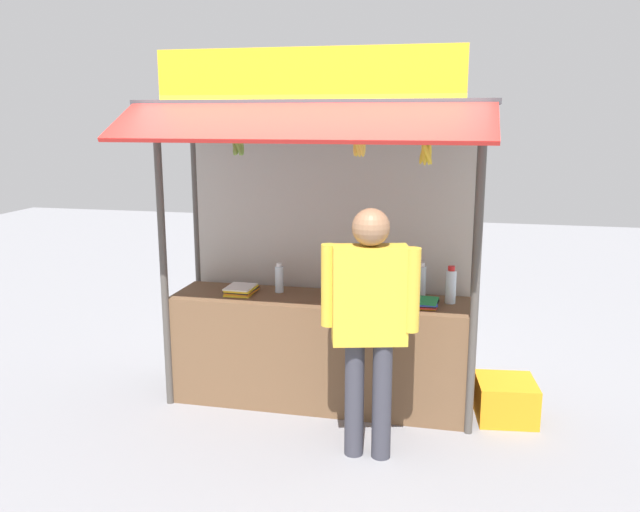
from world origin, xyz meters
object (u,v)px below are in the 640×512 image
at_px(water_bottle_center, 451,286).
at_px(magazine_stack_back_left, 426,303).
at_px(magazine_stack_mid_left, 241,290).
at_px(banana_bunch_rightmost, 426,152).
at_px(banana_bunch_inner_left, 360,145).
at_px(vendor_person, 369,311).
at_px(water_bottle_back_right, 421,280).
at_px(water_bottle_right, 279,279).
at_px(plastic_crate, 505,399).
at_px(banana_bunch_leftmost, 238,144).

height_order(water_bottle_center, magazine_stack_back_left, water_bottle_center).
relative_size(magazine_stack_mid_left, banana_bunch_rightmost, 0.90).
relative_size(banana_bunch_inner_left, vendor_person, 0.15).
bearing_deg(water_bottle_back_right, water_bottle_right, -173.48).
relative_size(magazine_stack_back_left, banana_bunch_rightmost, 0.80).
bearing_deg(plastic_crate, banana_bunch_inner_left, -159.77).
distance_m(water_bottle_center, water_bottle_right, 1.41).
bearing_deg(water_bottle_back_right, banana_bunch_inner_left, -123.51).
relative_size(magazine_stack_mid_left, vendor_person, 0.16).
bearing_deg(vendor_person, magazine_stack_mid_left, 132.14).
xyz_separation_m(magazine_stack_back_left, magazine_stack_mid_left, (-1.53, 0.05, 0.00)).
bearing_deg(magazine_stack_mid_left, water_bottle_center, 2.81).
bearing_deg(banana_bunch_leftmost, water_bottle_back_right, 25.78).
distance_m(water_bottle_right, banana_bunch_rightmost, 1.71).
distance_m(water_bottle_right, plastic_crate, 2.07).
xyz_separation_m(magazine_stack_mid_left, vendor_person, (1.19, -0.79, 0.13)).
xyz_separation_m(banana_bunch_inner_left, plastic_crate, (1.13, 0.42, -2.00)).
bearing_deg(vendor_person, water_bottle_right, 120.54).
bearing_deg(banana_bunch_inner_left, magazine_stack_back_left, 35.66).
relative_size(water_bottle_back_right, banana_bunch_leftmost, 1.05).
distance_m(water_bottle_center, magazine_stack_mid_left, 1.72).
bearing_deg(magazine_stack_mid_left, water_bottle_back_right, 9.24).
bearing_deg(water_bottle_center, plastic_crate, -8.11).
xyz_separation_m(water_bottle_back_right, banana_bunch_rightmost, (0.04, -0.64, 1.07)).
bearing_deg(magazine_stack_back_left, vendor_person, -114.40).
bearing_deg(water_bottle_center, water_bottle_right, 179.12).
bearing_deg(banana_bunch_leftmost, plastic_crate, 11.61).
relative_size(banana_bunch_inner_left, plastic_crate, 0.59).
height_order(water_bottle_center, vendor_person, vendor_person).
xyz_separation_m(banana_bunch_rightmost, banana_bunch_inner_left, (-0.47, 0.00, 0.05)).
height_order(water_bottle_center, water_bottle_back_right, water_bottle_center).
bearing_deg(vendor_person, plastic_crate, 25.18).
height_order(banana_bunch_leftmost, vendor_person, banana_bunch_leftmost).
bearing_deg(banana_bunch_leftmost, water_bottle_right, 73.31).
bearing_deg(banana_bunch_leftmost, vendor_person, -20.66).
height_order(vendor_person, plastic_crate, vendor_person).
distance_m(water_bottle_back_right, magazine_stack_mid_left, 1.49).
relative_size(magazine_stack_mid_left, banana_bunch_leftmost, 1.06).
bearing_deg(magazine_stack_mid_left, vendor_person, -33.57).
xyz_separation_m(water_bottle_back_right, magazine_stack_back_left, (0.06, -0.29, -0.11)).
distance_m(water_bottle_right, banana_bunch_inner_left, 1.45).
relative_size(water_bottle_center, banana_bunch_rightmost, 0.94).
xyz_separation_m(water_bottle_right, banana_bunch_leftmost, (-0.15, -0.50, 1.13)).
bearing_deg(banana_bunch_leftmost, banana_bunch_rightmost, 0.01).
distance_m(banana_bunch_rightmost, vendor_person, 1.16).
height_order(water_bottle_right, magazine_stack_back_left, water_bottle_right).
distance_m(banana_bunch_leftmost, banana_bunch_inner_left, 0.90).
relative_size(banana_bunch_rightmost, plastic_crate, 0.71).
distance_m(banana_bunch_rightmost, banana_bunch_leftmost, 1.36).
relative_size(banana_bunch_rightmost, banana_bunch_leftmost, 1.18).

